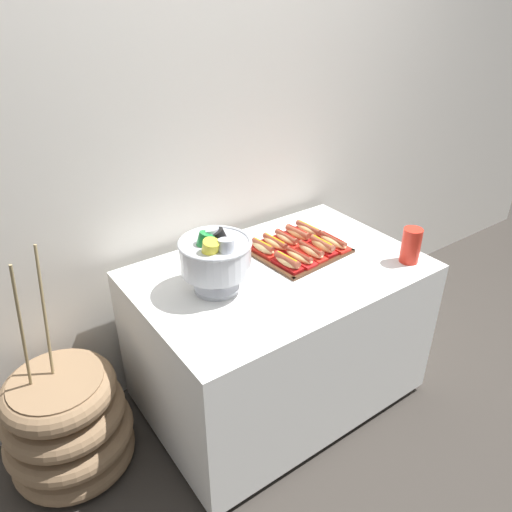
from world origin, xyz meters
TOP-DOWN VIEW (x-y plane):
  - ground_plane at (0.00, 0.00)m, footprint 10.00×10.00m
  - back_wall at (0.00, 0.53)m, footprint 6.00×0.10m
  - buffet_table at (0.00, 0.00)m, footprint 1.29×0.85m
  - floor_vase at (-0.98, 0.20)m, footprint 0.54×0.54m
  - serving_tray at (0.17, 0.08)m, footprint 0.43×0.39m
  - hot_dog_0 at (0.03, -0.02)m, footprint 0.07×0.16m
  - hot_dog_1 at (0.10, -0.01)m, footprint 0.08×0.18m
  - hot_dog_2 at (0.18, -0.01)m, footprint 0.07×0.17m
  - hot_dog_3 at (0.25, 0.00)m, footprint 0.06×0.15m
  - hot_dog_4 at (0.33, 0.01)m, footprint 0.07×0.18m
  - hot_dog_5 at (0.01, 0.15)m, footprint 0.07×0.16m
  - hot_dog_6 at (0.09, 0.15)m, footprint 0.08×0.17m
  - hot_dog_7 at (0.16, 0.16)m, footprint 0.07×0.16m
  - hot_dog_8 at (0.24, 0.16)m, footprint 0.08×0.16m
  - hot_dog_9 at (0.31, 0.17)m, footprint 0.08×0.17m
  - punch_bowl at (-0.32, 0.02)m, footprint 0.30×0.30m
  - cup_stack at (0.52, -0.29)m, footprint 0.09×0.09m

SIDE VIEW (x-z plane):
  - ground_plane at x=0.00m, z-range 0.00..0.00m
  - floor_vase at x=-0.98m, z-range -0.30..0.77m
  - buffet_table at x=0.00m, z-range 0.02..0.78m
  - serving_tray at x=0.17m, z-range 0.76..0.78m
  - hot_dog_1 at x=0.10m, z-range 0.77..0.82m
  - hot_dog_4 at x=0.33m, z-range 0.77..0.83m
  - hot_dog_6 at x=0.09m, z-range 0.77..0.83m
  - hot_dog_9 at x=0.31m, z-range 0.77..0.83m
  - hot_dog_7 at x=0.16m, z-range 0.77..0.83m
  - hot_dog_0 at x=0.03m, z-range 0.77..0.83m
  - hot_dog_8 at x=0.24m, z-range 0.77..0.83m
  - hot_dog_2 at x=0.18m, z-range 0.77..0.83m
  - hot_dog_5 at x=0.01m, z-range 0.77..0.83m
  - hot_dog_3 at x=0.25m, z-range 0.77..0.83m
  - cup_stack at x=0.52m, z-range 0.76..0.93m
  - punch_bowl at x=-0.32m, z-range 0.79..1.07m
  - back_wall at x=0.00m, z-range 0.00..2.60m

